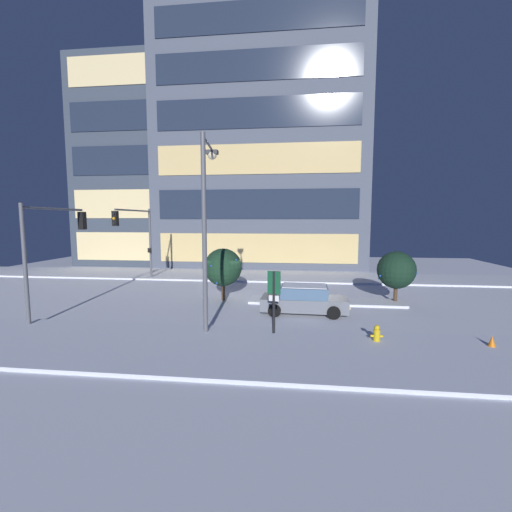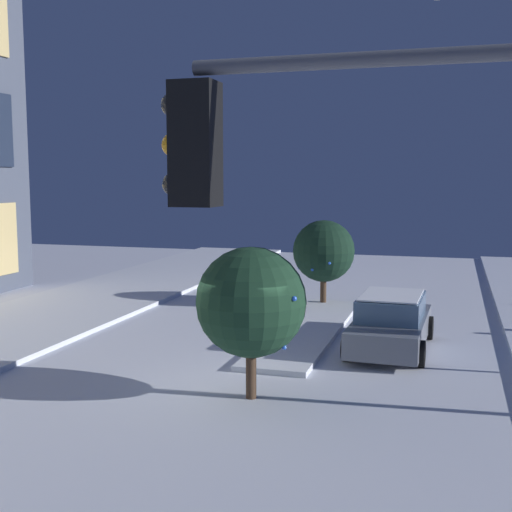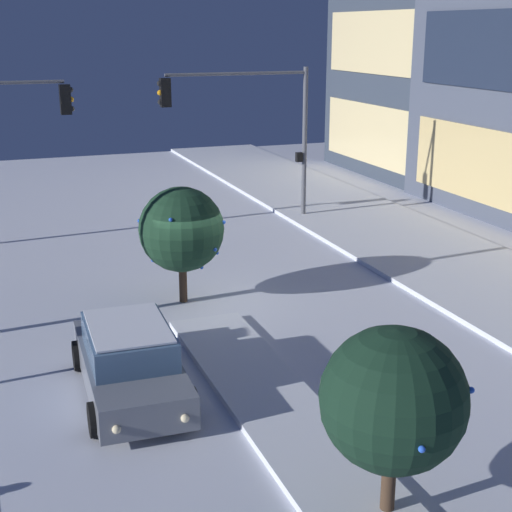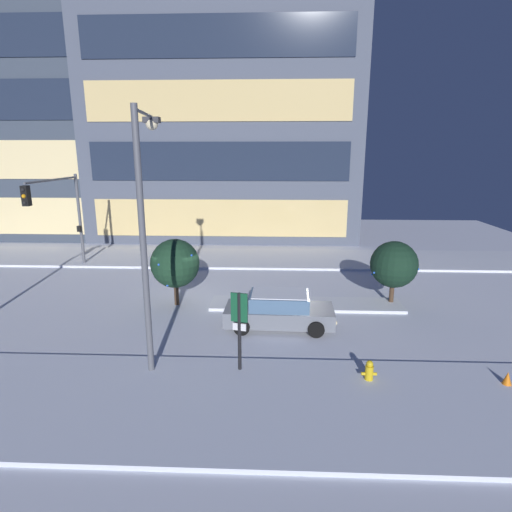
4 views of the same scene
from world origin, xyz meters
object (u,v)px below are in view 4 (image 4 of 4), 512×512
Objects in this scene: car_near at (279,311)px; street_lamp_arched at (146,205)px; parking_info_sign at (239,323)px; construction_cone at (507,380)px; fire_hydrant at (369,373)px; traffic_light_corner_far_left at (60,207)px; decorated_tree_left_of_median at (175,263)px; decorated_tree_median at (394,265)px.

street_lamp_arched is (-4.33, -3.13, 4.72)m from car_near.
parking_info_sign is 8.44m from construction_cone.
fire_hydrant is at bearing -83.79° from parking_info_sign.
decorated_tree_left_of_median is at bearing 58.65° from traffic_light_corner_far_left.
traffic_light_corner_far_left is at bearing 32.10° from street_lamp_arched.
fire_hydrant is 1.42× the size of construction_cone.
decorated_tree_median is 0.97× the size of decorated_tree_left_of_median.
parking_info_sign is (-1.34, -3.79, 1.07)m from car_near.
street_lamp_arched is 12.46m from construction_cone.
decorated_tree_left_of_median is at bearing 138.70° from fire_hydrant.
decorated_tree_left_of_median is 5.78× the size of construction_cone.
construction_cone is at bearing -81.18° from parking_info_sign.
construction_cone is at bearing -102.83° from street_lamp_arched.
decorated_tree_median is at bearing -32.46° from parking_info_sign.
parking_info_sign is at bearing -107.55° from car_near.
street_lamp_arched reaches higher than decorated_tree_left_of_median.
parking_info_sign reaches higher than fire_hydrant.
street_lamp_arched is 6.53m from decorated_tree_left_of_median.
decorated_tree_median is (9.71, 5.99, -3.46)m from street_lamp_arched.
construction_cone is at bearing -77.77° from decorated_tree_median.
decorated_tree_left_of_median reaches higher than construction_cone.
construction_cone is at bearing -30.28° from car_near.
street_lamp_arched is at bearing -148.35° from decorated_tree_median.
fire_hydrant is at bearing -105.66° from street_lamp_arched.
decorated_tree_left_of_median is at bearing 155.37° from car_near.
traffic_light_corner_far_left is 13.12m from street_lamp_arched.
street_lamp_arched is 15.30× the size of construction_cone.
street_lamp_arched reaches higher than decorated_tree_median.
fire_hydrant is 0.25× the size of decorated_tree_median.
street_lamp_arched reaches higher than parking_info_sign.
decorated_tree_median is at bearing -64.88° from street_lamp_arched.
street_lamp_arched is 2.74× the size of decorated_tree_median.
traffic_light_corner_far_left reaches higher than decorated_tree_median.
fire_hydrant is at bearing -110.17° from decorated_tree_median.
fire_hydrant is (15.24, -11.33, -3.68)m from traffic_light_corner_far_left.
street_lamp_arched is at bearing 38.64° from traffic_light_corner_far_left.
fire_hydrant is (2.76, -4.26, -0.33)m from car_near.
decorated_tree_median is (5.38, 2.86, 1.26)m from car_near.
street_lamp_arched reaches higher than construction_cone.
traffic_light_corner_far_left is at bearing 149.51° from construction_cone.
parking_info_sign is 9.45m from decorated_tree_median.
car_near is 8.36× the size of construction_cone.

